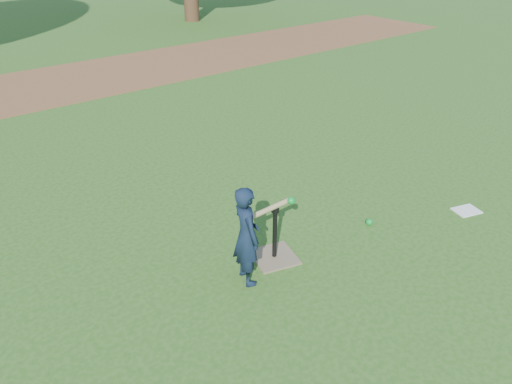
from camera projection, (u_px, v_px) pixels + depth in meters
ground at (286, 246)px, 5.35m from camera, size 80.00×80.00×0.00m
dirt_strip at (46, 86)px, 10.45m from camera, size 24.00×3.00×0.01m
child at (246, 236)px, 4.62m from camera, size 0.33×0.42×1.01m
wiffle_ball_ground at (369, 222)px, 5.70m from camera, size 0.08×0.08×0.08m
clipboard at (467, 211)px, 5.99m from camera, size 0.36×0.31×0.01m
batting_tee at (274, 249)px, 5.11m from camera, size 0.53×0.53×0.61m
swing_action at (270, 209)px, 4.78m from camera, size 0.64×0.12×0.10m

